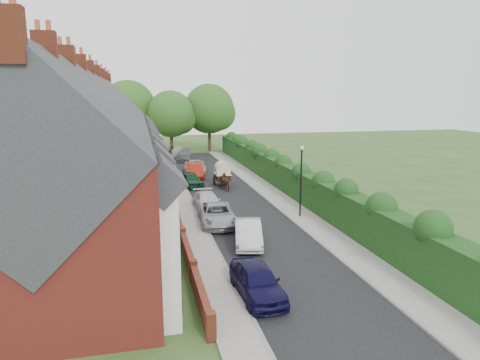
{
  "coord_description": "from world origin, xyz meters",
  "views": [
    {
      "loc": [
        -7.5,
        -23.75,
        8.65
      ],
      "look_at": [
        -0.16,
        7.66,
        2.2
      ],
      "focal_mm": 32.0,
      "sensor_mm": 36.0,
      "label": 1
    }
  ],
  "objects_px": {
    "car_red": "(194,171)",
    "horse_cart": "(222,172)",
    "horse": "(226,182)",
    "car_grey": "(184,156)",
    "car_navy": "(257,281)",
    "car_silver_b": "(217,214)",
    "car_green": "(191,180)",
    "lamppost": "(301,172)",
    "car_silver_a": "(248,233)",
    "car_black": "(177,151)",
    "car_white": "(207,202)",
    "car_beige": "(195,166)"
  },
  "relations": [
    {
      "from": "car_red",
      "to": "horse_cart",
      "type": "bearing_deg",
      "value": -67.8
    },
    {
      "from": "horse",
      "to": "car_grey",
      "type": "bearing_deg",
      "value": -99.09
    },
    {
      "from": "car_navy",
      "to": "car_silver_b",
      "type": "bearing_deg",
      "value": 86.63
    },
    {
      "from": "car_grey",
      "to": "horse",
      "type": "distance_m",
      "value": 18.89
    },
    {
      "from": "car_green",
      "to": "car_navy",
      "type": "bearing_deg",
      "value": -101.48
    },
    {
      "from": "lamppost",
      "to": "car_navy",
      "type": "bearing_deg",
      "value": -119.43
    },
    {
      "from": "car_green",
      "to": "car_silver_a",
      "type": "bearing_deg",
      "value": -97.09
    },
    {
      "from": "car_green",
      "to": "car_grey",
      "type": "bearing_deg",
      "value": 74.44
    },
    {
      "from": "car_black",
      "to": "horse_cart",
      "type": "bearing_deg",
      "value": -94.15
    },
    {
      "from": "horse_cart",
      "to": "car_navy",
      "type": "bearing_deg",
      "value": -97.15
    },
    {
      "from": "lamppost",
      "to": "car_black",
      "type": "distance_m",
      "value": 34.65
    },
    {
      "from": "car_silver_a",
      "to": "horse",
      "type": "relative_size",
      "value": 2.35
    },
    {
      "from": "car_silver_a",
      "to": "car_white",
      "type": "bearing_deg",
      "value": 109.61
    },
    {
      "from": "car_navy",
      "to": "car_green",
      "type": "relative_size",
      "value": 1.04
    },
    {
      "from": "car_beige",
      "to": "horse_cart",
      "type": "distance_m",
      "value": 8.04
    },
    {
      "from": "car_silver_a",
      "to": "horse_cart",
      "type": "relative_size",
      "value": 1.3
    },
    {
      "from": "car_beige",
      "to": "car_black",
      "type": "distance_m",
      "value": 14.27
    },
    {
      "from": "car_green",
      "to": "horse_cart",
      "type": "xyz_separation_m",
      "value": [
        3.04,
        -0.24,
        0.66
      ]
    },
    {
      "from": "car_black",
      "to": "lamppost",
      "type": "bearing_deg",
      "value": -90.86
    },
    {
      "from": "car_green",
      "to": "horse_cart",
      "type": "bearing_deg",
      "value": -16.3
    },
    {
      "from": "car_silver_a",
      "to": "car_green",
      "type": "bearing_deg",
      "value": 106.33
    },
    {
      "from": "car_white",
      "to": "car_grey",
      "type": "xyz_separation_m",
      "value": [
        0.82,
        25.27,
        0.04
      ]
    },
    {
      "from": "car_silver_b",
      "to": "car_navy",
      "type": "bearing_deg",
      "value": -87.79
    },
    {
      "from": "car_navy",
      "to": "car_red",
      "type": "xyz_separation_m",
      "value": [
        0.76,
        27.81,
        0.01
      ]
    },
    {
      "from": "car_grey",
      "to": "car_black",
      "type": "xyz_separation_m",
      "value": [
        -0.55,
        5.28,
        -0.0
      ]
    },
    {
      "from": "car_navy",
      "to": "car_black",
      "type": "xyz_separation_m",
      "value": [
        0.37,
        45.12,
        -0.03
      ]
    },
    {
      "from": "car_silver_b",
      "to": "car_red",
      "type": "relative_size",
      "value": 1.12
    },
    {
      "from": "car_green",
      "to": "horse",
      "type": "height_order",
      "value": "horse"
    },
    {
      "from": "horse_cart",
      "to": "car_silver_b",
      "type": "bearing_deg",
      "value": -102.57
    },
    {
      "from": "car_silver_b",
      "to": "car_red",
      "type": "xyz_separation_m",
      "value": [
        0.59,
        16.97,
        0.04
      ]
    },
    {
      "from": "car_silver_a",
      "to": "car_green",
      "type": "relative_size",
      "value": 1.05
    },
    {
      "from": "car_grey",
      "to": "horse_cart",
      "type": "bearing_deg",
      "value": -73.92
    },
    {
      "from": "car_navy",
      "to": "car_grey",
      "type": "xyz_separation_m",
      "value": [
        0.92,
        39.84,
        -0.03
      ]
    },
    {
      "from": "horse",
      "to": "car_silver_b",
      "type": "bearing_deg",
      "value": 60.03
    },
    {
      "from": "horse_cart",
      "to": "lamppost",
      "type": "bearing_deg",
      "value": -74.32
    },
    {
      "from": "car_silver_b",
      "to": "car_grey",
      "type": "distance_m",
      "value": 29.0
    },
    {
      "from": "car_silver_a",
      "to": "car_beige",
      "type": "relative_size",
      "value": 0.87
    },
    {
      "from": "car_black",
      "to": "horse",
      "type": "distance_m",
      "value": 24.2
    },
    {
      "from": "lamppost",
      "to": "car_black",
      "type": "xyz_separation_m",
      "value": [
        -5.87,
        34.05,
        -2.6
      ]
    },
    {
      "from": "car_green",
      "to": "car_grey",
      "type": "xyz_separation_m",
      "value": [
        1.07,
        16.57,
        -0.0
      ]
    },
    {
      "from": "lamppost",
      "to": "car_grey",
      "type": "bearing_deg",
      "value": 100.49
    },
    {
      "from": "car_silver_a",
      "to": "horse",
      "type": "xyz_separation_m",
      "value": [
        1.64,
        14.58,
        0.06
      ]
    },
    {
      "from": "car_green",
      "to": "car_black",
      "type": "relative_size",
      "value": 1.01
    },
    {
      "from": "car_navy",
      "to": "horse_cart",
      "type": "xyz_separation_m",
      "value": [
        2.89,
        23.04,
        0.63
      ]
    },
    {
      "from": "car_silver_b",
      "to": "car_white",
      "type": "distance_m",
      "value": 3.72
    },
    {
      "from": "car_red",
      "to": "car_beige",
      "type": "relative_size",
      "value": 0.91
    },
    {
      "from": "horse",
      "to": "car_silver_a",
      "type": "bearing_deg",
      "value": 68.51
    },
    {
      "from": "car_red",
      "to": "car_silver_b",
      "type": "bearing_deg",
      "value": -93.83
    },
    {
      "from": "car_grey",
      "to": "horse_cart",
      "type": "height_order",
      "value": "horse_cart"
    },
    {
      "from": "car_navy",
      "to": "car_silver_b",
      "type": "distance_m",
      "value": 10.85
    }
  ]
}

